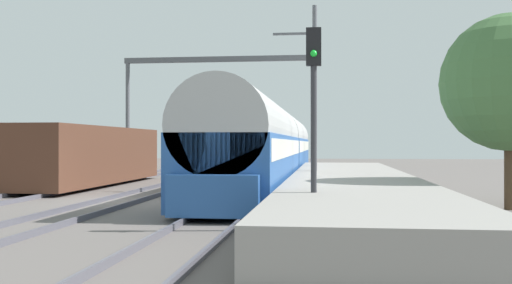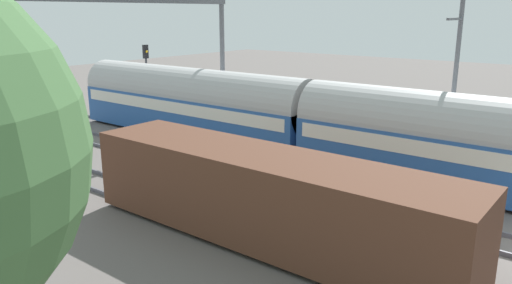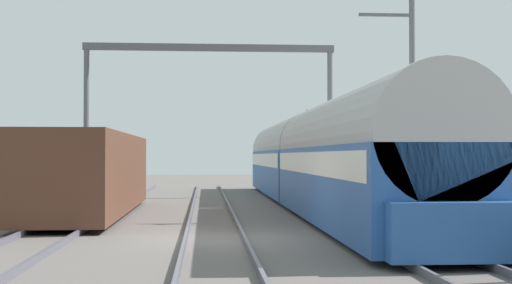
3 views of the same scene
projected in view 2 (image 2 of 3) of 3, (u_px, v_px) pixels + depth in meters
passenger_train at (311, 121)px, 24.11m from camera, size 2.93×32.85×3.82m
freight_car at (266, 197)px, 15.56m from camera, size 2.80×13.00×2.70m
person_crossing at (210, 116)px, 29.86m from camera, size 0.43×0.30×1.73m
railway_signal_far at (147, 71)px, 33.75m from camera, size 0.36×0.30×4.94m
catenary_gantry at (137, 42)px, 24.35m from camera, size 12.92×0.28×7.86m
catenary_pole_east_mid at (454, 81)px, 21.87m from camera, size 1.90×0.20×8.00m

